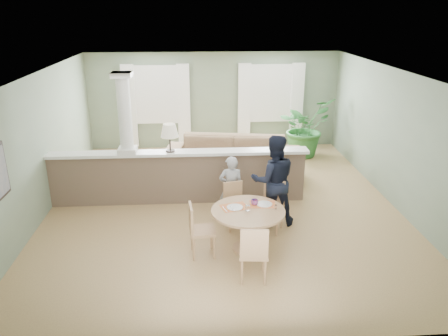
{
  "coord_description": "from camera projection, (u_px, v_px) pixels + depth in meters",
  "views": [
    {
      "loc": [
        -0.52,
        -8.21,
        3.86
      ],
      "look_at": [
        -0.04,
        -1.0,
        1.18
      ],
      "focal_mm": 35.0,
      "sensor_mm": 36.0,
      "label": 1
    }
  ],
  "objects": [
    {
      "name": "chair_side",
      "position": [
        198.0,
        228.0,
        7.05
      ],
      "size": [
        0.44,
        0.44,
        0.9
      ],
      "rotation": [
        0.0,
        0.0,
        1.67
      ],
      "color": "tan",
      "rests_on": "ground"
    },
    {
      "name": "chair_far_boy",
      "position": [
        234.0,
        203.0,
        8.01
      ],
      "size": [
        0.46,
        0.46,
        0.85
      ],
      "rotation": [
        0.0,
        0.0,
        0.22
      ],
      "color": "tan",
      "rests_on": "ground"
    },
    {
      "name": "ground",
      "position": [
        223.0,
        204.0,
        9.05
      ],
      "size": [
        8.0,
        8.0,
        0.0
      ],
      "primitive_type": "plane",
      "color": "tan",
      "rests_on": "ground"
    },
    {
      "name": "chair_far_man",
      "position": [
        272.0,
        203.0,
        7.9
      ],
      "size": [
        0.56,
        0.56,
        0.92
      ],
      "rotation": [
        0.0,
        0.0,
        -0.45
      ],
      "color": "tan",
      "rests_on": "ground"
    },
    {
      "name": "houseplant",
      "position": [
        305.0,
        127.0,
        11.78
      ],
      "size": [
        1.89,
        1.85,
        1.59
      ],
      "primitive_type": "imported",
      "rotation": [
        0.0,
        0.0,
        0.65
      ],
      "color": "#255E27",
      "rests_on": "ground"
    },
    {
      "name": "man_person",
      "position": [
        273.0,
        180.0,
        8.0
      ],
      "size": [
        0.85,
        0.67,
        1.72
      ],
      "primitive_type": "imported",
      "rotation": [
        0.0,
        0.0,
        3.16
      ],
      "color": "black",
      "rests_on": "ground"
    },
    {
      "name": "chair_near",
      "position": [
        254.0,
        251.0,
        6.35
      ],
      "size": [
        0.45,
        0.45,
        0.93
      ],
      "rotation": [
        0.0,
        0.0,
        3.06
      ],
      "color": "tan",
      "rests_on": "ground"
    },
    {
      "name": "pony_wall",
      "position": [
        174.0,
        170.0,
        8.93
      ],
      "size": [
        5.32,
        0.38,
        2.7
      ],
      "color": "brown",
      "rests_on": "ground"
    },
    {
      "name": "sofa",
      "position": [
        232.0,
        158.0,
        10.35
      ],
      "size": [
        3.39,
        1.76,
        0.94
      ],
      "primitive_type": "imported",
      "rotation": [
        0.0,
        0.0,
        -0.16
      ],
      "color": "#937750",
      "rests_on": "ground"
    },
    {
      "name": "child_person",
      "position": [
        231.0,
        188.0,
        8.26
      ],
      "size": [
        0.46,
        0.31,
        1.26
      ],
      "primitive_type": "imported",
      "rotation": [
        0.0,
        0.0,
        3.15
      ],
      "color": "#929297",
      "rests_on": "ground"
    },
    {
      "name": "dining_table",
      "position": [
        248.0,
        218.0,
        7.18
      ],
      "size": [
        1.22,
        1.22,
        0.83
      ],
      "rotation": [
        0.0,
        0.0,
        0.28
      ],
      "color": "tan",
      "rests_on": "ground"
    },
    {
      "name": "room_shell",
      "position": [
        220.0,
        112.0,
        9.01
      ],
      "size": [
        7.02,
        8.02,
        2.71
      ],
      "color": "gray",
      "rests_on": "ground"
    }
  ]
}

